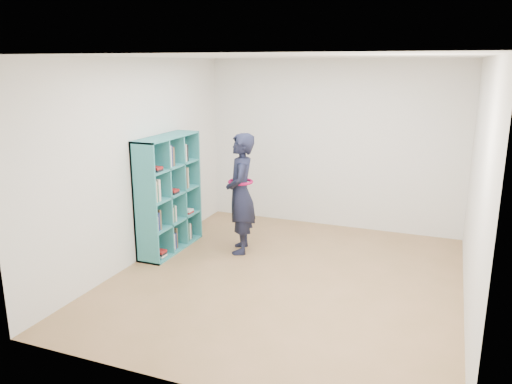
% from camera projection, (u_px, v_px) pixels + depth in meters
% --- Properties ---
extents(floor, '(4.50, 4.50, 0.00)m').
position_uv_depth(floor, '(286.00, 279.00, 6.03)').
color(floor, olive).
rests_on(floor, ground).
extents(ceiling, '(4.50, 4.50, 0.00)m').
position_uv_depth(ceiling, '(289.00, 56.00, 5.38)').
color(ceiling, white).
rests_on(ceiling, wall_back).
extents(wall_left, '(0.02, 4.50, 2.60)m').
position_uv_depth(wall_left, '(140.00, 162.00, 6.41)').
color(wall_left, silver).
rests_on(wall_left, floor).
extents(wall_right, '(0.02, 4.50, 2.60)m').
position_uv_depth(wall_right, '(478.00, 190.00, 4.99)').
color(wall_right, silver).
rests_on(wall_right, floor).
extents(wall_back, '(4.00, 0.02, 2.60)m').
position_uv_depth(wall_back, '(332.00, 145.00, 7.73)').
color(wall_back, silver).
rests_on(wall_back, floor).
extents(wall_front, '(4.00, 0.02, 2.60)m').
position_uv_depth(wall_front, '(193.00, 236.00, 3.68)').
color(wall_front, silver).
rests_on(wall_front, floor).
extents(bookshelf, '(0.35, 1.20, 1.60)m').
position_uv_depth(bookshelf, '(167.00, 195.00, 6.82)').
color(bookshelf, teal).
rests_on(bookshelf, floor).
extents(person, '(0.57, 0.70, 1.64)m').
position_uv_depth(person, '(241.00, 194.00, 6.73)').
color(person, black).
rests_on(person, floor).
extents(smartphone, '(0.06, 0.10, 0.13)m').
position_uv_depth(smartphone, '(230.00, 184.00, 6.78)').
color(smartphone, silver).
rests_on(smartphone, person).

